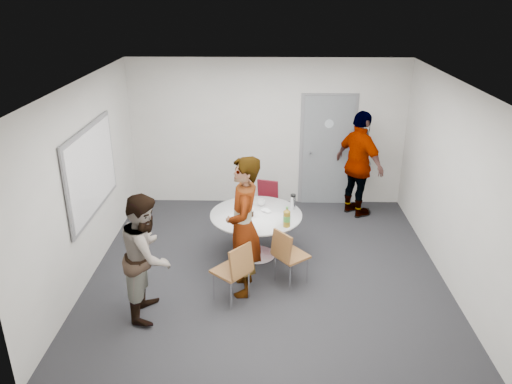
{
  "coord_description": "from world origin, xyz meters",
  "views": [
    {
      "loc": [
        -0.01,
        -6.3,
        3.84
      ],
      "look_at": [
        -0.16,
        0.25,
        1.12
      ],
      "focal_mm": 35.0,
      "sensor_mm": 36.0,
      "label": 1
    }
  ],
  "objects_px": {
    "chair_far": "(266,199)",
    "chair_near_left": "(235,268)",
    "person_main": "(244,227)",
    "whiteboard": "(92,170)",
    "chair_near_right": "(287,252)",
    "person_right": "(359,165)",
    "door": "(327,151)",
    "table": "(258,220)",
    "person_left": "(147,255)"
  },
  "relations": [
    {
      "from": "table",
      "to": "chair_far",
      "type": "xyz_separation_m",
      "value": [
        0.12,
        1.1,
        -0.14
      ]
    },
    {
      "from": "chair_near_right",
      "to": "person_right",
      "type": "bearing_deg",
      "value": 111.79
    },
    {
      "from": "whiteboard",
      "to": "chair_near_right",
      "type": "relative_size",
      "value": 2.33
    },
    {
      "from": "whiteboard",
      "to": "person_right",
      "type": "relative_size",
      "value": 1.0
    },
    {
      "from": "chair_near_left",
      "to": "person_main",
      "type": "relative_size",
      "value": 0.44
    },
    {
      "from": "chair_near_left",
      "to": "person_main",
      "type": "distance_m",
      "value": 0.53
    },
    {
      "from": "person_main",
      "to": "chair_near_right",
      "type": "bearing_deg",
      "value": 104.2
    },
    {
      "from": "person_left",
      "to": "table",
      "type": "bearing_deg",
      "value": -44.73
    },
    {
      "from": "person_main",
      "to": "person_right",
      "type": "bearing_deg",
      "value": 140.99
    },
    {
      "from": "chair_far",
      "to": "person_main",
      "type": "height_order",
      "value": "person_main"
    },
    {
      "from": "person_left",
      "to": "person_right",
      "type": "xyz_separation_m",
      "value": [
        3.07,
        2.98,
        0.15
      ]
    },
    {
      "from": "chair_near_left",
      "to": "person_right",
      "type": "height_order",
      "value": "person_right"
    },
    {
      "from": "chair_far",
      "to": "door",
      "type": "bearing_deg",
      "value": -122.05
    },
    {
      "from": "whiteboard",
      "to": "chair_far",
      "type": "height_order",
      "value": "whiteboard"
    },
    {
      "from": "table",
      "to": "chair_far",
      "type": "bearing_deg",
      "value": 83.89
    },
    {
      "from": "person_left",
      "to": "chair_far",
      "type": "bearing_deg",
      "value": -31.41
    },
    {
      "from": "door",
      "to": "chair_near_right",
      "type": "distance_m",
      "value": 3.02
    },
    {
      "from": "door",
      "to": "chair_near_right",
      "type": "xyz_separation_m",
      "value": [
        -0.82,
        -2.85,
        -0.53
      ]
    },
    {
      "from": "chair_near_left",
      "to": "chair_far",
      "type": "height_order",
      "value": "chair_near_left"
    },
    {
      "from": "whiteboard",
      "to": "chair_near_right",
      "type": "xyz_separation_m",
      "value": [
        2.74,
        -0.57,
        -0.96
      ]
    },
    {
      "from": "chair_far",
      "to": "person_main",
      "type": "relative_size",
      "value": 0.42
    },
    {
      "from": "chair_far",
      "to": "person_right",
      "type": "height_order",
      "value": "person_right"
    },
    {
      "from": "whiteboard",
      "to": "person_right",
      "type": "xyz_separation_m",
      "value": [
        4.06,
        1.75,
        -0.5
      ]
    },
    {
      "from": "chair_far",
      "to": "person_right",
      "type": "bearing_deg",
      "value": -147.76
    },
    {
      "from": "chair_near_left",
      "to": "door",
      "type": "bearing_deg",
      "value": 16.4
    },
    {
      "from": "whiteboard",
      "to": "person_right",
      "type": "bearing_deg",
      "value": 23.29
    },
    {
      "from": "chair_near_left",
      "to": "whiteboard",
      "type": "bearing_deg",
      "value": 104.64
    },
    {
      "from": "whiteboard",
      "to": "person_main",
      "type": "distance_m",
      "value": 2.33
    },
    {
      "from": "chair_near_right",
      "to": "person_left",
      "type": "xyz_separation_m",
      "value": [
        -1.74,
        -0.66,
        0.31
      ]
    },
    {
      "from": "person_left",
      "to": "person_main",
      "type": "bearing_deg",
      "value": -68.17
    },
    {
      "from": "table",
      "to": "chair_far",
      "type": "distance_m",
      "value": 1.12
    },
    {
      "from": "whiteboard",
      "to": "person_main",
      "type": "bearing_deg",
      "value": -18.76
    },
    {
      "from": "whiteboard",
      "to": "chair_near_right",
      "type": "height_order",
      "value": "whiteboard"
    },
    {
      "from": "table",
      "to": "person_right",
      "type": "distance_m",
      "value": 2.37
    },
    {
      "from": "door",
      "to": "chair_far",
      "type": "height_order",
      "value": "door"
    },
    {
      "from": "door",
      "to": "chair_near_right",
      "type": "height_order",
      "value": "door"
    },
    {
      "from": "whiteboard",
      "to": "chair_near_left",
      "type": "height_order",
      "value": "whiteboard"
    },
    {
      "from": "person_main",
      "to": "table",
      "type": "bearing_deg",
      "value": 168.12
    },
    {
      "from": "door",
      "to": "person_right",
      "type": "bearing_deg",
      "value": -46.54
    },
    {
      "from": "table",
      "to": "person_main",
      "type": "relative_size",
      "value": 0.72
    },
    {
      "from": "chair_far",
      "to": "person_main",
      "type": "xyz_separation_m",
      "value": [
        -0.29,
        -2.01,
        0.47
      ]
    },
    {
      "from": "table",
      "to": "person_left",
      "type": "relative_size",
      "value": 0.85
    },
    {
      "from": "chair_near_left",
      "to": "person_right",
      "type": "distance_m",
      "value": 3.44
    },
    {
      "from": "door",
      "to": "chair_far",
      "type": "relative_size",
      "value": 2.67
    },
    {
      "from": "chair_far",
      "to": "chair_near_left",
      "type": "bearing_deg",
      "value": 96.64
    },
    {
      "from": "chair_near_left",
      "to": "person_right",
      "type": "relative_size",
      "value": 0.45
    },
    {
      "from": "person_main",
      "to": "person_right",
      "type": "distance_m",
      "value": 3.13
    },
    {
      "from": "whiteboard",
      "to": "chair_near_left",
      "type": "xyz_separation_m",
      "value": [
        2.06,
        -1.01,
        -0.94
      ]
    },
    {
      "from": "chair_far",
      "to": "person_right",
      "type": "xyz_separation_m",
      "value": [
        1.62,
        0.47,
        0.47
      ]
    },
    {
      "from": "chair_near_left",
      "to": "person_main",
      "type": "bearing_deg",
      "value": 21.97
    }
  ]
}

